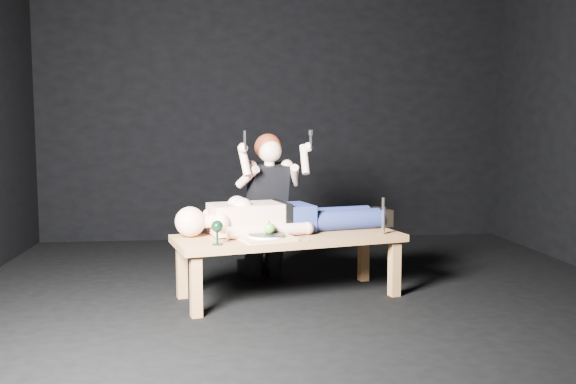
% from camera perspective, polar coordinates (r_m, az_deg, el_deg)
% --- Properties ---
extents(ground, '(5.00, 5.00, 0.00)m').
position_cam_1_polar(ground, '(4.40, 1.64, -9.98)').
color(ground, black).
rests_on(ground, ground).
extents(back_wall, '(5.00, 0.00, 5.00)m').
position_cam_1_polar(back_wall, '(6.72, -1.24, 8.45)').
color(back_wall, black).
rests_on(back_wall, ground).
extents(table, '(1.70, 0.97, 0.45)m').
position_cam_1_polar(table, '(4.44, 0.07, -6.83)').
color(table, '#9E7241').
rests_on(table, ground).
extents(lying_man, '(1.70, 0.88, 0.27)m').
position_cam_1_polar(lying_man, '(4.52, 0.03, -1.96)').
color(lying_man, '#DFAC8E').
rests_on(lying_man, table).
extents(kneeling_woman, '(0.80, 0.86, 1.19)m').
position_cam_1_polar(kneeling_woman, '(4.90, -2.16, -1.20)').
color(kneeling_woman, black).
rests_on(kneeling_woman, ground).
extents(serving_tray, '(0.43, 0.37, 0.02)m').
position_cam_1_polar(serving_tray, '(4.19, -2.00, -4.30)').
color(serving_tray, tan).
rests_on(serving_tray, table).
extents(plate, '(0.31, 0.31, 0.02)m').
position_cam_1_polar(plate, '(4.18, -2.00, -4.04)').
color(plate, white).
rests_on(plate, serving_tray).
extents(apple, '(0.08, 0.08, 0.08)m').
position_cam_1_polar(apple, '(4.19, -1.74, -3.37)').
color(apple, '#4D8E1A').
rests_on(apple, plate).
extents(goblet, '(0.09, 0.09, 0.16)m').
position_cam_1_polar(goblet, '(4.03, -6.54, -3.74)').
color(goblet, black).
rests_on(goblet, table).
extents(fork_flat, '(0.04, 0.17, 0.01)m').
position_cam_1_polar(fork_flat, '(4.12, -4.34, -4.60)').
color(fork_flat, '#B2B2B7').
rests_on(fork_flat, table).
extents(knife_flat, '(0.05, 0.17, 0.01)m').
position_cam_1_polar(knife_flat, '(4.24, 1.58, -4.29)').
color(knife_flat, '#B2B2B7').
rests_on(knife_flat, table).
extents(spoon_flat, '(0.14, 0.12, 0.01)m').
position_cam_1_polar(spoon_flat, '(4.29, 0.42, -4.17)').
color(spoon_flat, '#B2B2B7').
rests_on(spoon_flat, table).
extents(carving_knife, '(0.04, 0.04, 0.26)m').
position_cam_1_polar(carving_knife, '(4.46, 8.78, -2.18)').
color(carving_knife, '#B2B2B7').
rests_on(carving_knife, table).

